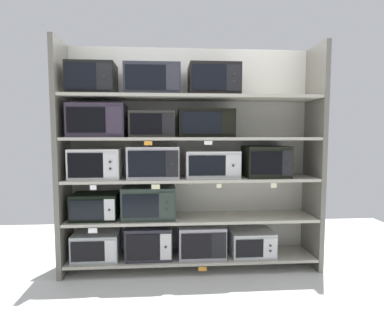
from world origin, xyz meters
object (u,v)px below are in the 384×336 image
microwave_1 (149,241)px  microwave_12 (206,123)px  microwave_3 (251,242)px  microwave_0 (97,245)px  microwave_10 (98,121)px  microwave_4 (95,206)px  microwave_9 (266,162)px  microwave_8 (212,164)px  microwave_6 (96,164)px  microwave_2 (201,240)px  microwave_14 (153,81)px  microwave_15 (214,81)px  microwave_13 (92,79)px  microwave_7 (153,162)px  microwave_5 (149,202)px  microwave_11 (152,124)px

microwave_1 → microwave_12: size_ratio=0.84×
microwave_3 → microwave_0: bearing=-180.0°
microwave_0 → microwave_10: microwave_10 is taller
microwave_4 → microwave_9: bearing=0.0°
microwave_8 → microwave_12: bearing=-179.8°
microwave_0 → microwave_6: (0.02, -0.00, 0.86)m
microwave_0 → microwave_3: (1.65, 0.00, -0.01)m
microwave_2 → microwave_8: microwave_8 is taller
microwave_0 → microwave_14: microwave_14 is taller
microwave_4 → microwave_14: bearing=-0.0°
microwave_9 → microwave_15: microwave_15 is taller
microwave_0 → microwave_6: microwave_6 is taller
microwave_9 → microwave_15: (-0.57, -0.00, 0.84)m
microwave_4 → microwave_6: microwave_6 is taller
microwave_2 → microwave_13: 2.01m
microwave_6 → microwave_7: (0.59, -0.00, 0.01)m
microwave_6 → microwave_13: bearing=-180.0°
microwave_4 → microwave_8: 1.29m
microwave_0 → microwave_15: size_ratio=0.92×
microwave_4 → microwave_12: bearing=-0.0°
microwave_0 → microwave_2: bearing=-0.0°
microwave_0 → microwave_12: bearing=-0.0°
microwave_0 → microwave_10: size_ratio=0.84×
microwave_10 → microwave_15: 1.25m
microwave_3 → microwave_5: microwave_5 is taller
microwave_8 → microwave_11: bearing=-180.0°
microwave_2 → microwave_10: microwave_10 is taller
microwave_7 → microwave_9: same height
microwave_9 → microwave_14: size_ratio=0.82×
microwave_14 → microwave_10: bearing=180.0°
microwave_11 → microwave_13: bearing=-180.0°
microwave_5 → microwave_12: (0.60, -0.00, 0.82)m
microwave_4 → microwave_10: size_ratio=0.83×
microwave_4 → microwave_8: size_ratio=0.83×
microwave_7 → microwave_14: (-0.00, 0.00, 0.84)m
microwave_8 → microwave_2: bearing=-179.9°
microwave_0 → microwave_9: (1.80, 0.00, 0.87)m
microwave_12 → microwave_2: bearing=180.0°
microwave_15 → microwave_8: bearing=179.1°
microwave_4 → microwave_6: size_ratio=0.92×
microwave_4 → microwave_14: microwave_14 is taller
microwave_12 → microwave_15: size_ratio=1.12×
microwave_13 → microwave_4: bearing=167.2°
microwave_11 → microwave_3: bearing=0.0°
microwave_3 → microwave_6: (-1.63, -0.00, 0.87)m
microwave_10 → microwave_14: microwave_14 is taller
microwave_6 → microwave_12: (1.13, 0.00, 0.42)m
microwave_2 → microwave_8: size_ratio=0.88×
microwave_0 → microwave_5: microwave_5 is taller
microwave_0 → microwave_14: 1.81m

